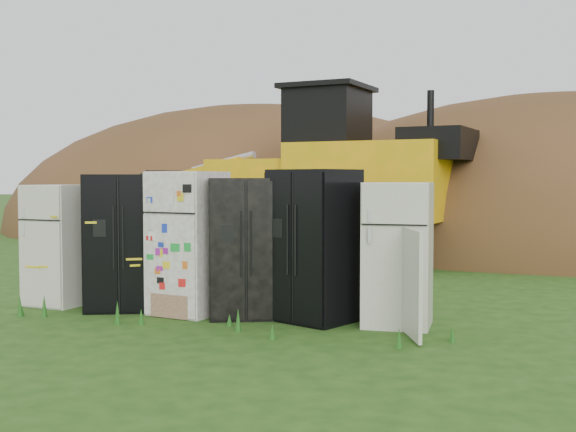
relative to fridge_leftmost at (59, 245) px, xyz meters
name	(u,v)px	position (x,y,z in m)	size (l,w,h in m)	color
ground	(221,315)	(2.55, -0.01, -0.87)	(120.00, 120.00, 0.00)	#204512
fridge_leftmost	(59,245)	(0.00, 0.00, 0.00)	(0.77, 0.73, 1.73)	silver
fridge_black_side	(123,242)	(1.08, -0.04, 0.07)	(0.98, 0.78, 1.88)	black
fridge_sticker	(188,243)	(2.08, -0.05, 0.09)	(0.86, 0.79, 1.92)	white
fridge_dark_mid	(245,248)	(2.89, -0.02, 0.05)	(0.94, 0.76, 1.83)	black
fridge_black_right	(314,245)	(3.83, 0.01, 0.10)	(0.97, 0.81, 1.94)	black
fridge_open_door	(398,254)	(4.90, 0.01, 0.02)	(0.81, 0.74, 1.78)	silver
wheel_loader	(288,173)	(1.27, 6.87, 1.07)	(8.02, 3.25, 3.88)	#FFAD10
dirt_mound_right	(557,247)	(7.28, 11.42, -0.87)	(16.38, 12.01, 8.10)	#493217
dirt_mound_left	(254,231)	(-2.44, 14.49, -0.87)	(18.07, 13.55, 8.67)	#493217
dirt_mound_back	(434,229)	(3.39, 17.29, -0.87)	(20.05, 13.36, 6.07)	#493217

